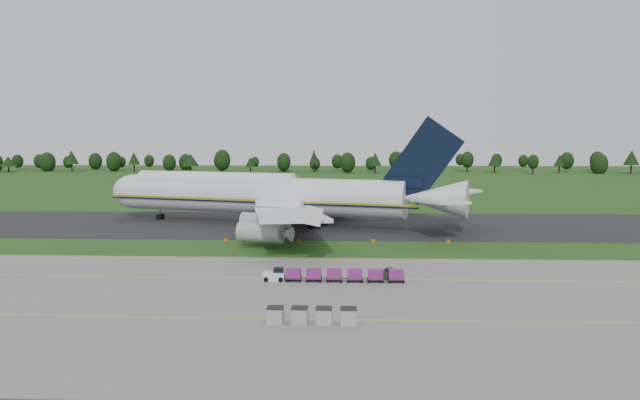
{
  "coord_description": "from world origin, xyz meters",
  "views": [
    {
      "loc": [
        9.64,
        -101.02,
        18.31
      ],
      "look_at": [
        4.84,
        2.0,
        7.86
      ],
      "focal_mm": 35.0,
      "sensor_mm": 36.0,
      "label": 1
    }
  ],
  "objects_px": {
    "edge_markers": "(336,241)",
    "aircraft": "(267,195)",
    "baggage_train": "(332,275)",
    "utility_cart": "(386,275)",
    "uld_row": "(312,315)"
  },
  "relations": [
    {
      "from": "baggage_train",
      "to": "edge_markers",
      "type": "relative_size",
      "value": 0.45
    },
    {
      "from": "utility_cart",
      "to": "aircraft",
      "type": "bearing_deg",
      "value": 114.06
    },
    {
      "from": "aircraft",
      "to": "baggage_train",
      "type": "height_order",
      "value": "aircraft"
    },
    {
      "from": "aircraft",
      "to": "uld_row",
      "type": "distance_m",
      "value": 70.29
    },
    {
      "from": "edge_markers",
      "to": "aircraft",
      "type": "bearing_deg",
      "value": 125.18
    },
    {
      "from": "baggage_train",
      "to": "utility_cart",
      "type": "height_order",
      "value": "baggage_train"
    },
    {
      "from": "uld_row",
      "to": "edge_markers",
      "type": "relative_size",
      "value": 0.22
    },
    {
      "from": "aircraft",
      "to": "baggage_train",
      "type": "relative_size",
      "value": 4.44
    },
    {
      "from": "aircraft",
      "to": "edge_markers",
      "type": "relative_size",
      "value": 2.02
    },
    {
      "from": "baggage_train",
      "to": "edge_markers",
      "type": "bearing_deg",
      "value": 90.16
    },
    {
      "from": "aircraft",
      "to": "uld_row",
      "type": "xyz_separation_m",
      "value": [
        13.52,
        -68.76,
        -5.5
      ]
    },
    {
      "from": "aircraft",
      "to": "edge_markers",
      "type": "xyz_separation_m",
      "value": [
        14.89,
        -21.13,
        -6.09
      ]
    },
    {
      "from": "utility_cart",
      "to": "uld_row",
      "type": "relative_size",
      "value": 0.26
    },
    {
      "from": "aircraft",
      "to": "edge_markers",
      "type": "height_order",
      "value": "aircraft"
    },
    {
      "from": "aircraft",
      "to": "utility_cart",
      "type": "height_order",
      "value": "aircraft"
    }
  ]
}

